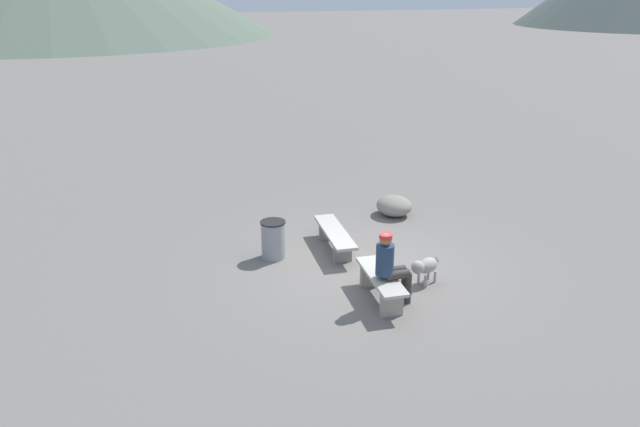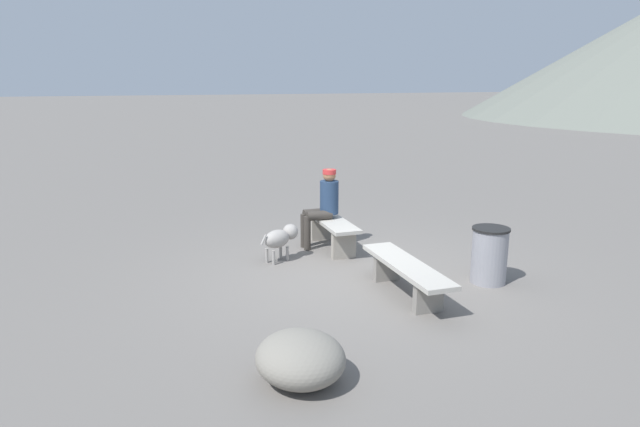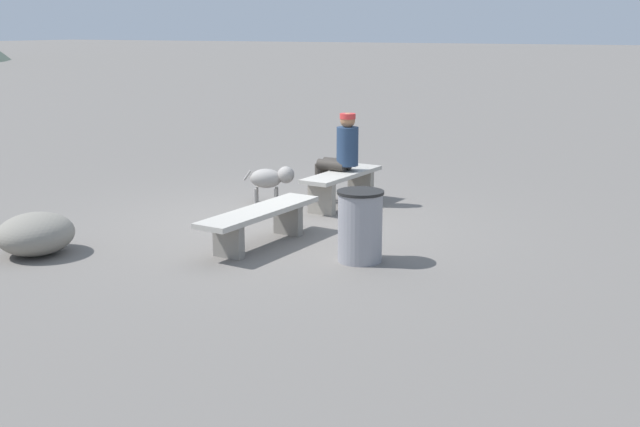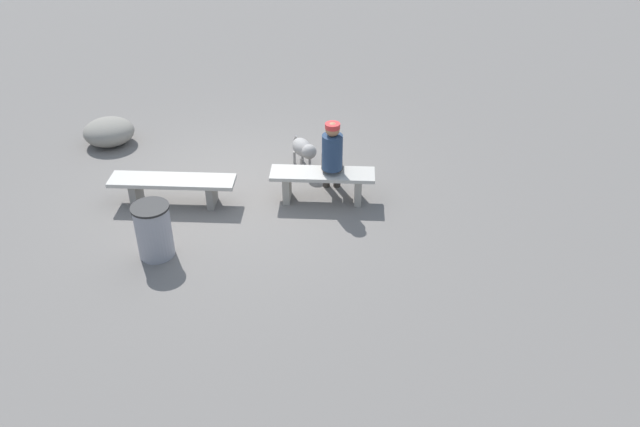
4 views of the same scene
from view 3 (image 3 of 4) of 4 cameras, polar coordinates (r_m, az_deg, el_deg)
ground at (r=9.90m, az=-3.24°, el=-0.94°), size 210.00×210.00×0.06m
bench_left at (r=8.87m, az=-4.40°, el=-0.34°), size 1.87×0.58×0.42m
bench_right at (r=10.77m, az=1.61°, el=2.26°), size 1.57×0.56×0.48m
seated_person at (r=10.87m, az=1.53°, el=4.49°), size 0.33×0.62×1.28m
dog at (r=10.99m, az=-3.54°, el=2.59°), size 0.44×0.67×0.53m
trash_bin at (r=8.25m, az=2.92°, el=-0.91°), size 0.49×0.49×0.76m
boulder at (r=9.06m, az=-19.91°, el=-1.40°), size 0.95×0.90×0.46m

